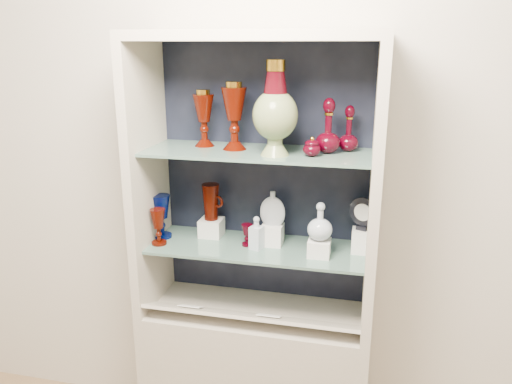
% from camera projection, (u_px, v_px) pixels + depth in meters
% --- Properties ---
extents(wall_back, '(3.50, 0.02, 2.80)m').
position_uv_depth(wall_back, '(267.00, 157.00, 2.25)').
color(wall_back, beige).
rests_on(wall_back, ground).
extents(cabinet_base, '(1.00, 0.40, 0.75)m').
position_uv_depth(cabinet_base, '(256.00, 381.00, 2.33)').
color(cabinet_base, '#BDB39F').
rests_on(cabinet_base, ground).
extents(cabinet_back_panel, '(0.98, 0.02, 1.15)m').
position_uv_depth(cabinet_back_panel, '(265.00, 175.00, 2.24)').
color(cabinet_back_panel, black).
rests_on(cabinet_back_panel, cabinet_base).
extents(cabinet_side_left, '(0.04, 0.40, 1.15)m').
position_uv_depth(cabinet_side_left, '(148.00, 179.00, 2.16)').
color(cabinet_side_left, '#BDB39F').
rests_on(cabinet_side_left, cabinet_base).
extents(cabinet_side_right, '(0.04, 0.40, 1.15)m').
position_uv_depth(cabinet_side_right, '(375.00, 194.00, 1.96)').
color(cabinet_side_right, '#BDB39F').
rests_on(cabinet_side_right, cabinet_base).
extents(cabinet_top_cap, '(1.00, 0.40, 0.04)m').
position_uv_depth(cabinet_top_cap, '(256.00, 36.00, 1.89)').
color(cabinet_top_cap, '#BDB39F').
rests_on(cabinet_top_cap, cabinet_side_left).
extents(shelf_lower, '(0.92, 0.34, 0.01)m').
position_uv_depth(shelf_lower, '(257.00, 247.00, 2.16)').
color(shelf_lower, slate).
rests_on(shelf_lower, cabinet_side_left).
extents(shelf_upper, '(0.92, 0.34, 0.01)m').
position_uv_depth(shelf_upper, '(257.00, 152.00, 2.04)').
color(shelf_upper, slate).
rests_on(shelf_upper, cabinet_side_left).
extents(label_ledge, '(0.92, 0.17, 0.09)m').
position_uv_depth(label_ledge, '(250.00, 316.00, 2.11)').
color(label_ledge, '#BDB39F').
rests_on(label_ledge, cabinet_base).
extents(label_card_0, '(0.10, 0.06, 0.03)m').
position_uv_depth(label_card_0, '(191.00, 306.00, 2.17)').
color(label_card_0, white).
rests_on(label_card_0, label_ledge).
extents(label_card_1, '(0.10, 0.06, 0.03)m').
position_uv_depth(label_card_1, '(269.00, 316.00, 2.09)').
color(label_card_1, white).
rests_on(label_card_1, label_ledge).
extents(pedestal_lamp_left, '(0.11, 0.11, 0.24)m').
position_uv_depth(pedestal_lamp_left, '(204.00, 118.00, 2.10)').
color(pedestal_lamp_left, '#410B01').
rests_on(pedestal_lamp_left, shelf_upper).
extents(pedestal_lamp_right, '(0.14, 0.14, 0.28)m').
position_uv_depth(pedestal_lamp_right, '(234.00, 116.00, 2.03)').
color(pedestal_lamp_right, '#410B01').
rests_on(pedestal_lamp_right, shelf_upper).
extents(enamel_urn, '(0.21, 0.21, 0.36)m').
position_uv_depth(enamel_urn, '(275.00, 108.00, 1.91)').
color(enamel_urn, '#0C4714').
rests_on(enamel_urn, shelf_upper).
extents(ruby_decanter_a, '(0.08, 0.08, 0.21)m').
position_uv_depth(ruby_decanter_a, '(349.00, 126.00, 2.00)').
color(ruby_decanter_a, '#39000B').
rests_on(ruby_decanter_a, shelf_upper).
extents(ruby_decanter_b, '(0.10, 0.10, 0.23)m').
position_uv_depth(ruby_decanter_b, '(328.00, 124.00, 1.96)').
color(ruby_decanter_b, '#39000B').
rests_on(ruby_decanter_b, shelf_upper).
extents(lidded_bowl, '(0.08, 0.08, 0.08)m').
position_uv_depth(lidded_bowl, '(312.00, 146.00, 1.93)').
color(lidded_bowl, '#39000B').
rests_on(lidded_bowl, shelf_upper).
extents(cobalt_goblet, '(0.11, 0.11, 0.20)m').
position_uv_depth(cobalt_goblet, '(162.00, 216.00, 2.23)').
color(cobalt_goblet, '#00093F').
rests_on(cobalt_goblet, shelf_lower).
extents(ruby_goblet_tall, '(0.08, 0.08, 0.16)m').
position_uv_depth(ruby_goblet_tall, '(158.00, 227.00, 2.16)').
color(ruby_goblet_tall, '#410B01').
rests_on(ruby_goblet_tall, shelf_lower).
extents(ruby_goblet_small, '(0.06, 0.06, 0.10)m').
position_uv_depth(ruby_goblet_small, '(247.00, 235.00, 2.15)').
color(ruby_goblet_small, '#39000B').
rests_on(ruby_goblet_small, shelf_lower).
extents(riser_ruby_pitcher, '(0.10, 0.10, 0.08)m').
position_uv_depth(riser_ruby_pitcher, '(212.00, 227.00, 2.26)').
color(riser_ruby_pitcher, silver).
rests_on(riser_ruby_pitcher, shelf_lower).
extents(ruby_pitcher, '(0.14, 0.11, 0.16)m').
position_uv_depth(ruby_pitcher, '(211.00, 202.00, 2.23)').
color(ruby_pitcher, '#410B01').
rests_on(ruby_pitcher, riser_ruby_pitcher).
extents(clear_square_bottle, '(0.06, 0.06, 0.15)m').
position_uv_depth(clear_square_bottle, '(256.00, 233.00, 2.11)').
color(clear_square_bottle, '#ACB9C9').
rests_on(clear_square_bottle, shelf_lower).
extents(riser_flat_flask, '(0.09, 0.09, 0.09)m').
position_uv_depth(riser_flat_flask, '(272.00, 234.00, 2.17)').
color(riser_flat_flask, silver).
rests_on(riser_flat_flask, shelf_lower).
extents(flat_flask, '(0.11, 0.05, 0.15)m').
position_uv_depth(flat_flask, '(273.00, 208.00, 2.13)').
color(flat_flask, '#A4AEB7').
rests_on(flat_flask, riser_flat_flask).
extents(riser_clear_round_decanter, '(0.09, 0.09, 0.07)m').
position_uv_depth(riser_clear_round_decanter, '(319.00, 248.00, 2.05)').
color(riser_clear_round_decanter, silver).
rests_on(riser_clear_round_decanter, shelf_lower).
extents(clear_round_decanter, '(0.13, 0.13, 0.15)m').
position_uv_depth(clear_round_decanter, '(320.00, 222.00, 2.02)').
color(clear_round_decanter, '#ACB9C9').
rests_on(clear_round_decanter, riser_clear_round_decanter).
extents(riser_cameo_medallion, '(0.08, 0.08, 0.10)m').
position_uv_depth(riser_cameo_medallion, '(361.00, 241.00, 2.08)').
color(riser_cameo_medallion, silver).
rests_on(riser_cameo_medallion, shelf_lower).
extents(cameo_medallion, '(0.13, 0.09, 0.14)m').
position_uv_depth(cameo_medallion, '(363.00, 213.00, 2.05)').
color(cameo_medallion, black).
rests_on(cameo_medallion, riser_cameo_medallion).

